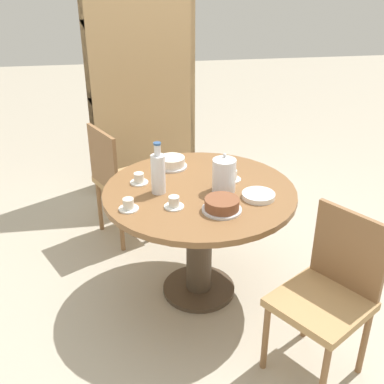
% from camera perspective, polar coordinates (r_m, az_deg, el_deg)
% --- Properties ---
extents(ground_plane, '(14.00, 14.00, 0.00)m').
position_cam_1_polar(ground_plane, '(3.26, 0.80, -11.51)').
color(ground_plane, '#B2A893').
extents(dining_table, '(1.15, 1.15, 0.75)m').
position_cam_1_polar(dining_table, '(2.93, 0.88, -2.73)').
color(dining_table, '#473828').
rests_on(dining_table, ground_plane).
extents(chair_a, '(0.57, 0.57, 0.89)m').
position_cam_1_polar(chair_a, '(3.62, -8.34, 1.57)').
color(chair_a, olive).
rests_on(chair_a, ground_plane).
extents(chair_b, '(0.58, 0.58, 0.89)m').
position_cam_1_polar(chair_b, '(2.56, 15.85, -11.38)').
color(chair_b, olive).
rests_on(chair_b, ground_plane).
extents(bookshelf, '(0.90, 0.28, 1.84)m').
position_cam_1_polar(bookshelf, '(4.24, -5.93, 11.14)').
color(bookshelf, tan).
rests_on(bookshelf, ground_plane).
extents(coffee_pot, '(0.14, 0.14, 0.24)m').
position_cam_1_polar(coffee_pot, '(2.80, 3.82, 2.14)').
color(coffee_pot, silver).
rests_on(coffee_pot, dining_table).
extents(water_bottle, '(0.08, 0.08, 0.31)m').
position_cam_1_polar(water_bottle, '(2.77, -4.04, 2.34)').
color(water_bottle, silver).
rests_on(water_bottle, dining_table).
extents(cake_main, '(0.22, 0.22, 0.07)m').
position_cam_1_polar(cake_main, '(2.62, 3.56, -1.55)').
color(cake_main, silver).
rests_on(cake_main, dining_table).
extents(cake_second, '(0.20, 0.20, 0.07)m').
position_cam_1_polar(cake_second, '(3.13, -2.40, 3.52)').
color(cake_second, silver).
rests_on(cake_second, dining_table).
extents(cup_a, '(0.11, 0.11, 0.07)m').
position_cam_1_polar(cup_a, '(2.65, -2.15, -1.30)').
color(cup_a, white).
rests_on(cup_a, dining_table).
extents(cup_b, '(0.11, 0.11, 0.07)m').
position_cam_1_polar(cup_b, '(2.97, 4.78, 1.90)').
color(cup_b, white).
rests_on(cup_b, dining_table).
extents(cup_c, '(0.11, 0.11, 0.07)m').
position_cam_1_polar(cup_c, '(2.93, -6.30, 1.53)').
color(cup_c, white).
rests_on(cup_c, dining_table).
extents(cup_d, '(0.11, 0.11, 0.07)m').
position_cam_1_polar(cup_d, '(2.65, -7.54, -1.55)').
color(cup_d, white).
rests_on(cup_d, dining_table).
extents(plate_stack, '(0.19, 0.19, 0.03)m').
position_cam_1_polar(plate_stack, '(2.78, 7.88, -0.42)').
color(plate_stack, white).
rests_on(plate_stack, dining_table).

